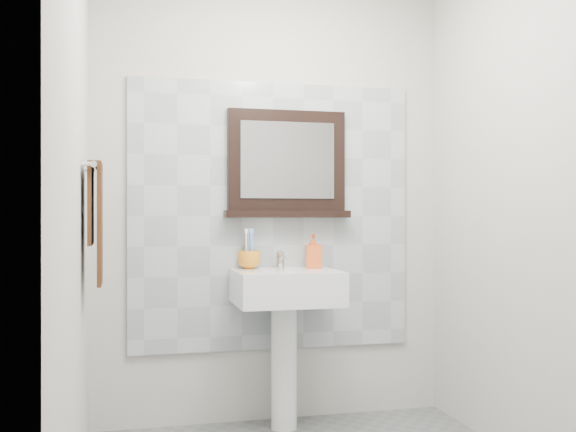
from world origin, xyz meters
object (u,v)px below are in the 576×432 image
object	(u,v)px
soap_dispenser	(313,251)
hand_towel	(96,214)
pedestal_sink	(286,304)
toothbrush_cup	(249,260)
framed_mirror	(287,167)

from	to	relation	value
soap_dispenser	hand_towel	xyz separation A→B (m)	(-1.15, -0.44, 0.21)
pedestal_sink	toothbrush_cup	world-z (taller)	pedestal_sink
pedestal_sink	hand_towel	world-z (taller)	hand_towel
framed_mirror	toothbrush_cup	bearing A→B (deg)	-169.33
toothbrush_cup	hand_towel	size ratio (longest dim) A/B	0.23
framed_mirror	soap_dispenser	bearing A→B (deg)	-31.80
toothbrush_cup	soap_dispenser	bearing A→B (deg)	-6.37
toothbrush_cup	framed_mirror	bearing A→B (deg)	10.67
pedestal_sink	toothbrush_cup	size ratio (longest dim) A/B	7.64
soap_dispenser	framed_mirror	distance (m)	0.50
pedestal_sink	hand_towel	bearing A→B (deg)	-161.09
toothbrush_cup	soap_dispenser	distance (m)	0.36
framed_mirror	hand_towel	size ratio (longest dim) A/B	1.29
toothbrush_cup	hand_towel	bearing A→B (deg)	-149.05
toothbrush_cup	framed_mirror	world-z (taller)	framed_mirror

